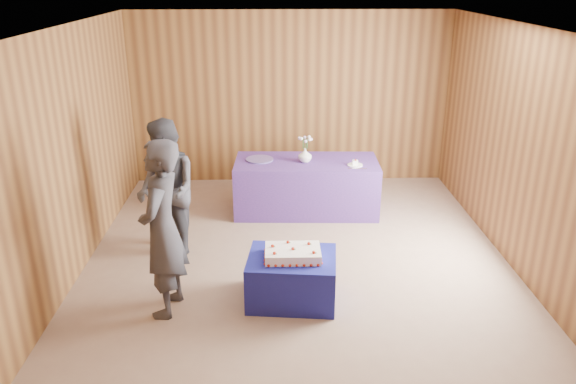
{
  "coord_description": "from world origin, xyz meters",
  "views": [
    {
      "loc": [
        -0.28,
        -5.78,
        3.22
      ],
      "look_at": [
        -0.11,
        0.1,
        0.91
      ],
      "focal_mm": 35.0,
      "sensor_mm": 36.0,
      "label": 1
    }
  ],
  "objects_px": {
    "cake_table": "(292,278)",
    "vase": "(305,155)",
    "guest_left": "(162,229)",
    "guest_right": "(167,190)",
    "serving_table": "(306,186)",
    "sheet_cake": "(293,253)"
  },
  "relations": [
    {
      "from": "sheet_cake",
      "to": "vase",
      "type": "height_order",
      "value": "vase"
    },
    {
      "from": "guest_left",
      "to": "guest_right",
      "type": "relative_size",
      "value": 1.08
    },
    {
      "from": "vase",
      "to": "guest_right",
      "type": "bearing_deg",
      "value": -143.47
    },
    {
      "from": "sheet_cake",
      "to": "guest_right",
      "type": "xyz_separation_m",
      "value": [
        -1.44,
        1.09,
        0.29
      ]
    },
    {
      "from": "guest_left",
      "to": "serving_table",
      "type": "bearing_deg",
      "value": 155.58
    },
    {
      "from": "serving_table",
      "to": "vase",
      "type": "height_order",
      "value": "vase"
    },
    {
      "from": "guest_left",
      "to": "vase",
      "type": "bearing_deg",
      "value": 155.63
    },
    {
      "from": "cake_table",
      "to": "serving_table",
      "type": "xyz_separation_m",
      "value": [
        0.29,
        2.36,
        0.12
      ]
    },
    {
      "from": "cake_table",
      "to": "vase",
      "type": "bearing_deg",
      "value": 89.67
    },
    {
      "from": "cake_table",
      "to": "vase",
      "type": "relative_size",
      "value": 4.62
    },
    {
      "from": "vase",
      "to": "guest_right",
      "type": "relative_size",
      "value": 0.12
    },
    {
      "from": "vase",
      "to": "guest_left",
      "type": "xyz_separation_m",
      "value": [
        -1.52,
        -2.48,
        0.05
      ]
    },
    {
      "from": "guest_right",
      "to": "vase",
      "type": "bearing_deg",
      "value": 93.46
    },
    {
      "from": "vase",
      "to": "guest_left",
      "type": "distance_m",
      "value": 2.91
    },
    {
      "from": "serving_table",
      "to": "guest_right",
      "type": "height_order",
      "value": "guest_right"
    },
    {
      "from": "cake_table",
      "to": "guest_left",
      "type": "height_order",
      "value": "guest_left"
    },
    {
      "from": "serving_table",
      "to": "sheet_cake",
      "type": "xyz_separation_m",
      "value": [
        -0.28,
        -2.38,
        0.18
      ]
    },
    {
      "from": "serving_table",
      "to": "cake_table",
      "type": "bearing_deg",
      "value": -94.82
    },
    {
      "from": "sheet_cake",
      "to": "guest_left",
      "type": "distance_m",
      "value": 1.32
    },
    {
      "from": "cake_table",
      "to": "guest_left",
      "type": "bearing_deg",
      "value": -166.94
    },
    {
      "from": "sheet_cake",
      "to": "serving_table",
      "type": "bearing_deg",
      "value": 83.55
    },
    {
      "from": "guest_left",
      "to": "guest_right",
      "type": "bearing_deg",
      "value": -164.78
    }
  ]
}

